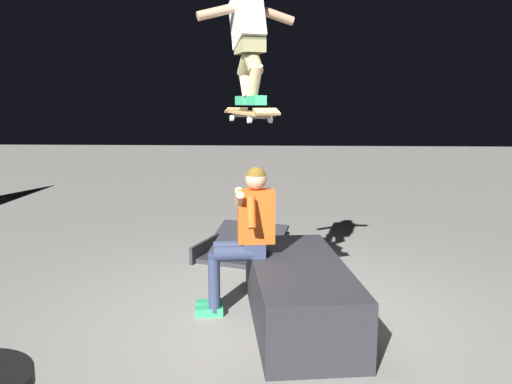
# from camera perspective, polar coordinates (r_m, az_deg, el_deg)

# --- Properties ---
(ground_plane) EXTENTS (40.00, 40.00, 0.00)m
(ground_plane) POSITION_cam_1_polar(r_m,az_deg,el_deg) (4.98, 2.48, -13.61)
(ground_plane) COLOR gray
(ledge_box_main) EXTENTS (2.09, 1.08, 0.56)m
(ledge_box_main) POSITION_cam_1_polar(r_m,az_deg,el_deg) (4.80, 4.66, -10.97)
(ledge_box_main) COLOR #28282D
(ledge_box_main) RESTS_ON ground
(person_sitting_on_ledge) EXTENTS (0.60, 0.78, 1.39)m
(person_sitting_on_ledge) POSITION_cam_1_polar(r_m,az_deg,el_deg) (4.89, -1.31, -4.28)
(person_sitting_on_ledge) COLOR #2D3856
(person_sitting_on_ledge) RESTS_ON ground
(skateboard) EXTENTS (1.03, 0.55, 0.13)m
(skateboard) POSITION_cam_1_polar(r_m,az_deg,el_deg) (4.63, -0.67, 8.61)
(skateboard) COLOR #AD8451
(skater_airborne) EXTENTS (0.63, 0.86, 1.12)m
(skater_airborne) POSITION_cam_1_polar(r_m,az_deg,el_deg) (4.72, -0.90, 17.00)
(skater_airborne) COLOR #2D9E66
(kicker_ramp) EXTENTS (1.30, 1.24, 0.45)m
(kicker_ramp) POSITION_cam_1_polar(r_m,az_deg,el_deg) (6.85, -1.51, -6.41)
(kicker_ramp) COLOR #28282D
(kicker_ramp) RESTS_ON ground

